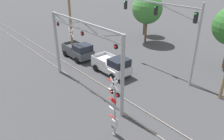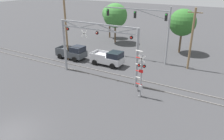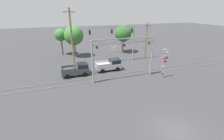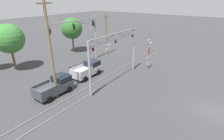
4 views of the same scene
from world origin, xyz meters
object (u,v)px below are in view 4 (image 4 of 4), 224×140
crossing_signal_mast (148,57)px  utility_pole_left (51,51)px  crossing_gantry (116,52)px  pickup_truck_following (55,86)px  background_tree_beyond_span (9,39)px  pickup_truck_lead (88,69)px  utility_pole_right (106,34)px  background_tree_far_left_verge (72,28)px  traffic_signal_span (86,31)px

crossing_signal_mast → utility_pole_left: bearing=159.8°
crossing_gantry → pickup_truck_following: 8.70m
crossing_gantry → background_tree_beyond_span: size_ratio=1.43×
crossing_gantry → pickup_truck_lead: bearing=103.0°
pickup_truck_lead → pickup_truck_following: size_ratio=1.01×
utility_pole_right → background_tree_far_left_verge: utility_pole_right is taller
crossing_signal_mast → traffic_signal_span: (-2.94, 10.39, 3.34)m
pickup_truck_lead → background_tree_far_left_verge: (7.19, 10.80, 3.92)m
pickup_truck_lead → utility_pole_left: size_ratio=0.43×
crossing_gantry → pickup_truck_following: bearing=151.7°
background_tree_beyond_span → utility_pole_left: bearing=-96.5°
pickup_truck_lead → utility_pole_right: size_ratio=0.58×
crossing_gantry → utility_pole_left: 8.25m
pickup_truck_lead → utility_pole_left: bearing=-170.8°
crossing_gantry → pickup_truck_lead: 5.43m
crossing_gantry → utility_pole_left: size_ratio=0.96×
crossing_gantry → background_tree_far_left_verge: background_tree_far_left_verge is taller
background_tree_far_left_verge → background_tree_beyond_span: bearing=179.0°
crossing_gantry → background_tree_far_left_verge: (6.20, 15.07, 0.71)m
pickup_truck_lead → pickup_truck_following: 6.15m
pickup_truck_lead → background_tree_beyond_span: background_tree_beyond_span is taller
pickup_truck_lead → utility_pole_right: bearing=22.7°
pickup_truck_following → background_tree_far_left_verge: (13.32, 11.23, 3.92)m
utility_pole_left → traffic_signal_span: bearing=25.9°
pickup_truck_following → utility_pole_left: bearing=-119.3°
crossing_signal_mast → pickup_truck_lead: crossing_signal_mast is taller
crossing_gantry → utility_pole_right: 12.33m
pickup_truck_following → background_tree_far_left_verge: 17.86m
traffic_signal_span → background_tree_beyond_span: traffic_signal_span is taller
crossing_gantry → background_tree_far_left_verge: size_ratio=1.48×
pickup_truck_lead → utility_pole_left: 8.02m
crossing_gantry → utility_pole_right: size_ratio=1.30×
traffic_signal_span → utility_pole_left: 12.12m
utility_pole_right → background_tree_far_left_verge: (-2.79, 6.63, 0.76)m
crossing_signal_mast → utility_pole_left: 15.16m
pickup_truck_following → pickup_truck_lead: bearing=4.0°
traffic_signal_span → background_tree_beyond_span: (-9.54, 6.77, -0.42)m
crossing_signal_mast → background_tree_far_left_verge: bearing=90.6°
traffic_signal_span → pickup_truck_lead: size_ratio=2.18×
pickup_truck_following → utility_pole_left: (-0.35, -0.62, 4.60)m
pickup_truck_lead → utility_pole_right: (9.98, 4.17, 3.16)m
traffic_signal_span → background_tree_beyond_span: size_ratio=1.39×
background_tree_far_left_verge → utility_pole_left: bearing=-139.1°
pickup_truck_lead → pickup_truck_following: (-6.13, -0.42, -0.00)m
crossing_signal_mast → background_tree_beyond_span: size_ratio=0.68×
crossing_signal_mast → traffic_signal_span: bearing=105.8°
traffic_signal_span → utility_pole_left: (-10.91, -5.29, 0.13)m
utility_pole_right → background_tree_beyond_span: size_ratio=1.10×
background_tree_far_left_verge → crossing_gantry: bearing=-112.4°
utility_pole_right → background_tree_beyond_span: (-15.09, 6.84, 0.90)m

